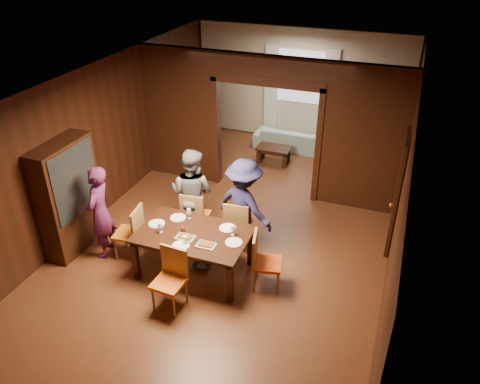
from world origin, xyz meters
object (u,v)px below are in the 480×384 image
at_px(chair_far_l, 197,214).
at_px(chair_far_r, 239,223).
at_px(coffee_table, 274,155).
at_px(chair_near, 169,281).
at_px(person_purple, 100,212).
at_px(hutch, 69,197).
at_px(sofa, 291,139).
at_px(person_grey, 192,194).
at_px(chair_left, 128,232).
at_px(chair_right, 267,262).
at_px(dining_table, 194,252).
at_px(person_navy, 244,206).

xyz_separation_m(chair_far_l, chair_far_r, (0.82, -0.01, 0.00)).
height_order(coffee_table, chair_near, chair_near).
relative_size(person_purple, hutch, 0.84).
bearing_deg(sofa, person_grey, 81.87).
relative_size(chair_near, hutch, 0.48).
bearing_deg(person_purple, hutch, -101.96).
height_order(chair_left, chair_far_l, same).
xyz_separation_m(chair_near, hutch, (-2.29, 0.80, 0.52)).
xyz_separation_m(chair_right, hutch, (-3.51, -0.14, 0.52)).
height_order(dining_table, chair_far_l, chair_far_l).
relative_size(person_grey, chair_near, 1.77).
xyz_separation_m(dining_table, chair_left, (-1.23, -0.00, 0.10)).
bearing_deg(person_purple, chair_right, 81.68).
height_order(person_navy, coffee_table, person_navy).
bearing_deg(chair_right, hutch, 79.79).
bearing_deg(person_navy, chair_far_l, 20.40).
bearing_deg(chair_near, dining_table, 94.03).
relative_size(sofa, chair_far_l, 1.90).
distance_m(person_purple, chair_right, 2.93).
height_order(coffee_table, hutch, hutch).
bearing_deg(chair_far_r, hutch, 13.38).
distance_m(sofa, chair_far_r, 4.37).
bearing_deg(chair_near, hutch, 164.30).
relative_size(person_grey, chair_right, 1.77).
relative_size(person_purple, chair_far_r, 1.72).
xyz_separation_m(chair_far_l, hutch, (-1.90, -1.00, 0.52)).
xyz_separation_m(person_navy, chair_far_r, (-0.09, -0.02, -0.37)).
xyz_separation_m(person_navy, chair_far_l, (-0.91, -0.01, -0.37)).
bearing_deg(person_grey, hutch, 33.91).
relative_size(dining_table, chair_near, 1.85).
bearing_deg(person_navy, coffee_table, -61.98).
height_order(coffee_table, chair_far_r, chair_far_r).
distance_m(person_purple, hutch, 0.62).
xyz_separation_m(dining_table, chair_near, (0.01, -0.88, 0.10)).
relative_size(chair_left, hutch, 0.48).
bearing_deg(person_grey, coffee_table, -95.33).
bearing_deg(chair_right, chair_left, 78.93).
xyz_separation_m(person_grey, chair_far_l, (0.09, -0.06, -0.37)).
height_order(dining_table, chair_far_r, chair_far_r).
bearing_deg(person_purple, person_navy, 103.42).
relative_size(person_grey, dining_table, 0.96).
bearing_deg(chair_near, person_navy, 77.44).
bearing_deg(chair_far_r, person_grey, -11.02).
bearing_deg(hutch, dining_table, 2.03).
distance_m(person_grey, hutch, 2.10).
xyz_separation_m(person_grey, chair_left, (-0.76, -0.98, -0.37)).
height_order(person_navy, hutch, hutch).
height_order(person_navy, sofa, person_navy).
distance_m(person_purple, coffee_table, 4.80).
bearing_deg(coffee_table, chair_far_l, -97.22).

